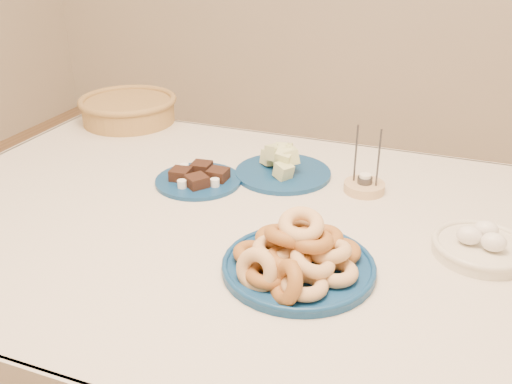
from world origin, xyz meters
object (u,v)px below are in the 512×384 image
at_px(dining_table, 264,263).
at_px(wicker_basket, 128,109).
at_px(egg_bowl, 481,246).
at_px(candle_holder, 364,186).
at_px(brownie_plate, 198,179).
at_px(melon_plate, 282,165).
at_px(donut_platter, 298,257).

xyz_separation_m(dining_table, wicker_basket, (-0.66, 0.49, 0.15)).
distance_m(wicker_basket, egg_bowl, 1.20).
bearing_deg(candle_holder, egg_bowl, -36.63).
xyz_separation_m(candle_holder, egg_bowl, (0.28, -0.21, 0.00)).
bearing_deg(candle_holder, brownie_plate, -165.75).
height_order(candle_holder, egg_bowl, candle_holder).
distance_m(melon_plate, candle_holder, 0.22).
relative_size(wicker_basket, egg_bowl, 1.73).
relative_size(donut_platter, brownie_plate, 1.47).
bearing_deg(egg_bowl, brownie_plate, 171.44).
height_order(donut_platter, egg_bowl, donut_platter).
xyz_separation_m(wicker_basket, egg_bowl, (1.11, -0.45, -0.02)).
height_order(donut_platter, brownie_plate, donut_platter).
bearing_deg(donut_platter, brownie_plate, 140.27).
bearing_deg(melon_plate, donut_platter, -67.64).
relative_size(melon_plate, candle_holder, 1.52).
height_order(donut_platter, candle_holder, candle_holder).
bearing_deg(brownie_plate, donut_platter, -39.73).
bearing_deg(egg_bowl, candle_holder, 143.37).
distance_m(donut_platter, melon_plate, 0.45).
xyz_separation_m(dining_table, brownie_plate, (-0.23, 0.14, 0.12)).
relative_size(wicker_basket, candle_holder, 2.00).
bearing_deg(donut_platter, melon_plate, 112.36).
bearing_deg(melon_plate, wicker_basket, 159.86).
distance_m(donut_platter, wicker_basket, 1.01).
bearing_deg(brownie_plate, wicker_basket, 140.79).
height_order(brownie_plate, egg_bowl, egg_bowl).
bearing_deg(dining_table, candle_holder, 53.92).
bearing_deg(brownie_plate, egg_bowl, -8.56).
relative_size(dining_table, donut_platter, 4.38).
distance_m(donut_platter, candle_holder, 0.40).
bearing_deg(melon_plate, dining_table, -79.96).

